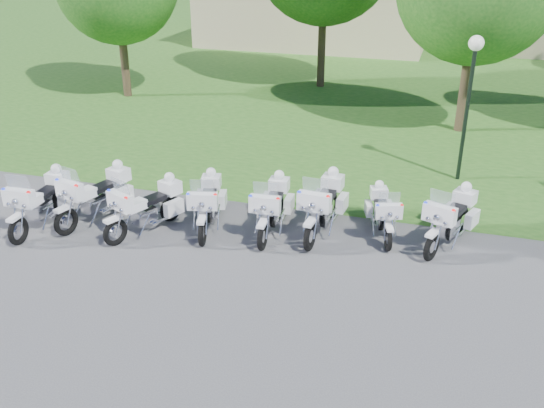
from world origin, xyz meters
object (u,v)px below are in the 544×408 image
(motorcycle_3, at_px, (208,202))
(motorcycle_0, at_px, (42,200))
(motorcycle_6, at_px, (383,212))
(motorcycle_7, at_px, (451,218))
(motorcycle_1, at_px, (97,194))
(motorcycle_4, at_px, (272,206))
(lamp_post, at_px, (472,74))
(motorcycle_5, at_px, (323,204))
(motorcycle_2, at_px, (148,206))

(motorcycle_3, bearing_deg, motorcycle_0, 1.65)
(motorcycle_6, relative_size, motorcycle_7, 0.86)
(motorcycle_1, bearing_deg, motorcycle_7, -155.78)
(motorcycle_4, distance_m, lamp_post, 7.16)
(motorcycle_6, bearing_deg, motorcycle_5, -6.37)
(motorcycle_4, bearing_deg, motorcycle_5, -166.47)
(motorcycle_2, relative_size, motorcycle_7, 0.97)
(lamp_post, bearing_deg, motorcycle_4, -132.25)
(motorcycle_3, xyz_separation_m, lamp_post, (6.15, 5.21, 2.59))
(motorcycle_5, bearing_deg, motorcycle_6, -164.97)
(motorcycle_2, distance_m, motorcycle_3, 1.52)
(motorcycle_0, height_order, motorcycle_7, motorcycle_0)
(motorcycle_4, relative_size, lamp_post, 0.57)
(motorcycle_0, distance_m, motorcycle_2, 2.80)
(motorcycle_2, height_order, lamp_post, lamp_post)
(motorcycle_7, bearing_deg, motorcycle_2, 32.38)
(motorcycle_1, relative_size, motorcycle_6, 1.23)
(motorcycle_3, distance_m, motorcycle_5, 2.96)
(motorcycle_0, bearing_deg, motorcycle_7, -170.72)
(motorcycle_3, height_order, motorcycle_6, motorcycle_3)
(motorcycle_5, height_order, motorcycle_6, motorcycle_5)
(lamp_post, bearing_deg, motorcycle_2, -142.11)
(motorcycle_2, relative_size, motorcycle_5, 0.88)
(lamp_post, bearing_deg, motorcycle_5, -125.49)
(motorcycle_4, distance_m, motorcycle_6, 2.78)
(motorcycle_7, height_order, lamp_post, lamp_post)
(motorcycle_4, distance_m, motorcycle_7, 4.40)
(motorcycle_0, relative_size, motorcycle_5, 0.97)
(motorcycle_0, xyz_separation_m, motorcycle_5, (7.02, 1.81, 0.02))
(motorcycle_1, xyz_separation_m, motorcycle_5, (5.85, 1.08, 0.01))
(motorcycle_5, relative_size, motorcycle_7, 1.10)
(motorcycle_5, bearing_deg, motorcycle_4, 21.09)
(motorcycle_6, distance_m, lamp_post, 5.36)
(motorcycle_1, relative_size, motorcycle_4, 1.02)
(motorcycle_2, bearing_deg, motorcycle_3, -131.23)
(motorcycle_0, xyz_separation_m, motorcycle_3, (4.13, 1.16, -0.03))
(motorcycle_2, bearing_deg, motorcycle_5, -139.60)
(motorcycle_2, xyz_separation_m, motorcycle_5, (4.27, 1.29, 0.04))
(motorcycle_1, height_order, lamp_post, lamp_post)
(motorcycle_2, relative_size, motorcycle_3, 0.97)
(motorcycle_2, bearing_deg, motorcycle_4, -139.68)
(lamp_post, bearing_deg, motorcycle_6, -112.69)
(motorcycle_6, bearing_deg, motorcycle_2, -1.98)
(motorcycle_3, distance_m, motorcycle_7, 6.08)
(motorcycle_0, distance_m, motorcycle_3, 4.29)
(motorcycle_5, relative_size, motorcycle_6, 1.28)
(motorcycle_0, distance_m, motorcycle_6, 8.74)
(motorcycle_1, xyz_separation_m, motorcycle_4, (4.61, 0.70, -0.03))
(motorcycle_6, bearing_deg, motorcycle_3, -5.32)
(motorcycle_0, relative_size, motorcycle_2, 1.10)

